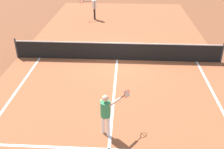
% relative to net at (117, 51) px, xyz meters
% --- Properties ---
extents(ground_plane, '(60.00, 60.00, 0.00)m').
position_rel_net_xyz_m(ground_plane, '(0.00, 0.00, -0.49)').
color(ground_plane, brown).
extents(court_surface_inbounds, '(10.62, 24.40, 0.00)m').
position_rel_net_xyz_m(court_surface_inbounds, '(0.00, 0.00, -0.49)').
color(court_surface_inbounds, '#9E5433').
rests_on(court_surface_inbounds, ground_plane).
extents(line_service_near, '(8.22, 0.10, 0.01)m').
position_rel_net_xyz_m(line_service_near, '(0.00, -6.40, -0.49)').
color(line_service_near, white).
rests_on(line_service_near, ground_plane).
extents(line_center_service, '(0.10, 6.40, 0.01)m').
position_rel_net_xyz_m(line_center_service, '(0.00, -3.20, -0.49)').
color(line_center_service, white).
rests_on(line_center_service, ground_plane).
extents(net, '(10.68, 0.09, 1.07)m').
position_rel_net_xyz_m(net, '(0.00, 0.00, 0.00)').
color(net, '#33383D').
rests_on(net, ground_plane).
extents(player_near, '(0.93, 0.87, 1.53)m').
position_rel_net_xyz_m(player_near, '(-0.13, -5.69, 0.45)').
color(player_near, white).
rests_on(player_near, ground_plane).
extents(player_far, '(1.23, 0.41, 1.68)m').
position_rel_net_xyz_m(player_far, '(-2.03, 7.08, 0.56)').
color(player_far, black).
rests_on(player_far, ground_plane).
extents(tennis_ball_mid_court, '(0.07, 0.07, 0.07)m').
position_rel_net_xyz_m(tennis_ball_mid_court, '(-0.33, -4.00, -0.46)').
color(tennis_ball_mid_court, '#CCE033').
rests_on(tennis_ball_mid_court, ground_plane).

